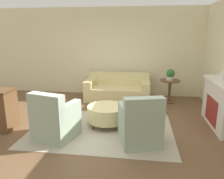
# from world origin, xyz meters

# --- Properties ---
(ground_plane) EXTENTS (16.00, 16.00, 0.00)m
(ground_plane) POSITION_xyz_m (0.00, 0.00, 0.00)
(ground_plane) COLOR brown
(wall_back) EXTENTS (9.75, 0.12, 2.80)m
(wall_back) POSITION_xyz_m (0.00, 2.93, 1.40)
(wall_back) COLOR beige
(wall_back) RESTS_ON ground_plane
(rug) EXTENTS (2.97, 2.10, 0.01)m
(rug) POSITION_xyz_m (0.00, 0.00, 0.01)
(rug) COLOR #B2A893
(rug) RESTS_ON ground_plane
(couch) EXTENTS (1.93, 0.93, 0.79)m
(couch) POSITION_xyz_m (0.09, 2.28, 0.29)
(couch) COLOR beige
(couch) RESTS_ON ground_plane
(armchair_left) EXTENTS (0.86, 0.88, 0.94)m
(armchair_left) POSITION_xyz_m (-0.81, -0.50, 0.38)
(armchair_left) COLOR #9EB29E
(armchair_left) RESTS_ON rug
(armchair_right) EXTENTS (0.86, 0.88, 0.94)m
(armchair_right) POSITION_xyz_m (0.81, -0.50, 0.38)
(armchair_right) COLOR #9EB29E
(armchair_right) RESTS_ON rug
(ottoman_table) EXTENTS (0.85, 0.85, 0.44)m
(ottoman_table) POSITION_xyz_m (0.08, 0.24, 0.29)
(ottoman_table) COLOR beige
(ottoman_table) RESTS_ON rug
(side_table) EXTENTS (0.58, 0.58, 0.67)m
(side_table) POSITION_xyz_m (1.63, 2.16, 0.46)
(side_table) COLOR brown
(side_table) RESTS_ON ground_plane
(fireplace) EXTENTS (0.44, 1.52, 1.02)m
(fireplace) POSITION_xyz_m (2.51, 0.53, 0.54)
(fireplace) COLOR silver
(fireplace) RESTS_ON ground_plane
(vase_mantel_near) EXTENTS (0.15, 0.15, 0.25)m
(vase_mantel_near) POSITION_xyz_m (2.50, 0.53, 1.12)
(vase_mantel_near) COLOR silver
(vase_mantel_near) RESTS_ON fireplace
(potted_plant_on_side_table) EXTENTS (0.24, 0.24, 0.32)m
(potted_plant_on_side_table) POSITION_xyz_m (1.63, 2.16, 0.84)
(potted_plant_on_side_table) COLOR beige
(potted_plant_on_side_table) RESTS_ON side_table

